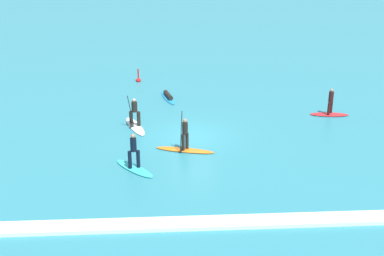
# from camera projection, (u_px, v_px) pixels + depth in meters

# --- Properties ---
(ground_plane) EXTENTS (120.00, 120.00, 0.00)m
(ground_plane) POSITION_uv_depth(u_px,v_px,m) (192.00, 136.00, 30.47)
(ground_plane) COLOR teal
(ground_plane) RESTS_ON ground
(surfer_on_blue_board) EXTENTS (1.29, 3.06, 0.40)m
(surfer_on_blue_board) POSITION_uv_depth(u_px,v_px,m) (168.00, 96.00, 36.65)
(surfer_on_blue_board) COLOR #1E8CD1
(surfer_on_blue_board) RESTS_ON ground_plane
(surfer_on_orange_board) EXTENTS (3.25, 1.44, 2.30)m
(surfer_on_orange_board) POSITION_uv_depth(u_px,v_px,m) (185.00, 143.00, 28.40)
(surfer_on_orange_board) COLOR orange
(surfer_on_orange_board) RESTS_ON ground_plane
(surfer_on_white_board) EXTENTS (1.66, 3.18, 2.09)m
(surfer_on_white_board) POSITION_uv_depth(u_px,v_px,m) (135.00, 120.00, 31.59)
(surfer_on_white_board) COLOR white
(surfer_on_white_board) RESTS_ON ground_plane
(surfer_on_teal_board) EXTENTS (2.31, 2.50, 1.93)m
(surfer_on_teal_board) POSITION_uv_depth(u_px,v_px,m) (134.00, 161.00, 26.33)
(surfer_on_teal_board) COLOR #33C6CC
(surfer_on_teal_board) RESTS_ON ground_plane
(surfer_on_red_board) EXTENTS (2.48, 0.99, 1.76)m
(surfer_on_red_board) POSITION_uv_depth(u_px,v_px,m) (330.00, 109.00, 33.46)
(surfer_on_red_board) COLOR red
(surfer_on_red_board) RESTS_ON ground_plane
(marker_buoy) EXTENTS (0.37, 0.37, 1.09)m
(marker_buoy) POSITION_uv_depth(u_px,v_px,m) (138.00, 79.00, 40.25)
(marker_buoy) COLOR red
(marker_buoy) RESTS_ON ground_plane
(wave_crest) EXTENTS (20.21, 0.90, 0.18)m
(wave_crest) POSITION_uv_depth(u_px,v_px,m) (205.00, 223.00, 21.75)
(wave_crest) COLOR white
(wave_crest) RESTS_ON ground_plane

